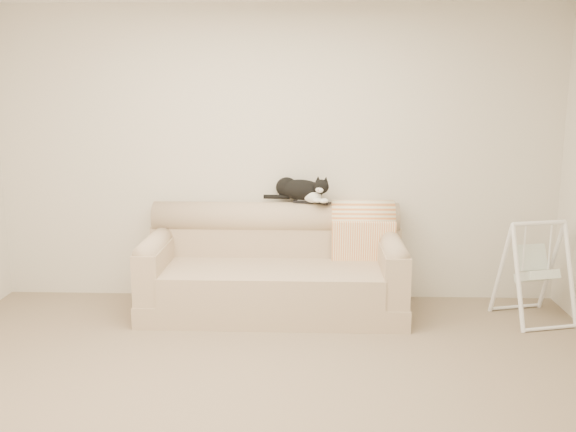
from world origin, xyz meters
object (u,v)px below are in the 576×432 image
object	(u,v)px
remote_a	(304,201)
remote_b	(322,202)
tuxedo_cat	(301,190)
baby_swing	(535,271)
sofa	(274,270)

from	to	relation	value
remote_a	remote_b	distance (m)	0.16
remote_a	tuxedo_cat	distance (m)	0.11
remote_b	remote_a	bearing A→B (deg)	173.46
tuxedo_cat	baby_swing	world-z (taller)	tuxedo_cat
remote_b	sofa	bearing A→B (deg)	-151.75
tuxedo_cat	sofa	bearing A→B (deg)	-129.84
remote_a	remote_b	size ratio (longest dim) A/B	1.18
baby_swing	sofa	bearing A→B (deg)	175.96
sofa	remote_a	distance (m)	0.66
remote_a	baby_swing	world-z (taller)	remote_a
tuxedo_cat	baby_swing	xyz separation A→B (m)	(1.93, -0.42, -0.59)
baby_swing	remote_b	bearing A→B (deg)	167.91
remote_b	tuxedo_cat	bearing A→B (deg)	166.37
remote_b	baby_swing	distance (m)	1.85
remote_a	tuxedo_cat	bearing A→B (deg)	133.50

